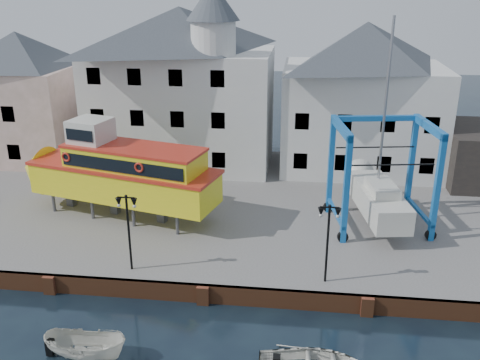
# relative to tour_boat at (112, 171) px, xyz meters

# --- Properties ---
(ground) EXTENTS (140.00, 140.00, 0.00)m
(ground) POSITION_rel_tour_boat_xyz_m (7.17, -7.89, -3.88)
(ground) COLOR black
(ground) RESTS_ON ground
(hardstanding) EXTENTS (44.00, 22.00, 1.00)m
(hardstanding) POSITION_rel_tour_boat_xyz_m (7.17, 3.11, -3.38)
(hardstanding) COLOR #605E5C
(hardstanding) RESTS_ON ground
(quay_wall) EXTENTS (44.00, 0.47, 1.00)m
(quay_wall) POSITION_rel_tour_boat_xyz_m (7.17, -7.78, -3.38)
(quay_wall) COLOR brown
(quay_wall) RESTS_ON ground
(building_pink) EXTENTS (8.00, 7.00, 10.30)m
(building_pink) POSITION_rel_tour_boat_xyz_m (-10.83, 10.11, 2.27)
(building_pink) COLOR tan
(building_pink) RESTS_ON hardstanding
(building_white_main) EXTENTS (14.00, 8.30, 14.00)m
(building_white_main) POSITION_rel_tour_boat_xyz_m (2.30, 10.51, 3.47)
(building_white_main) COLOR silver
(building_white_main) RESTS_ON hardstanding
(building_white_right) EXTENTS (12.00, 8.00, 11.20)m
(building_white_right) POSITION_rel_tour_boat_xyz_m (16.17, 11.11, 2.72)
(building_white_right) COLOR silver
(building_white_right) RESTS_ON hardstanding
(lamp_post_left) EXTENTS (1.12, 0.32, 4.20)m
(lamp_post_left) POSITION_rel_tour_boat_xyz_m (3.17, -6.69, 0.30)
(lamp_post_left) COLOR black
(lamp_post_left) RESTS_ON hardstanding
(lamp_post_right) EXTENTS (1.12, 0.32, 4.20)m
(lamp_post_right) POSITION_rel_tour_boat_xyz_m (13.17, -6.69, 0.30)
(lamp_post_right) COLOR black
(lamp_post_right) RESTS_ON hardstanding
(tour_boat) EXTENTS (14.39, 6.76, 6.10)m
(tour_boat) POSITION_rel_tour_boat_xyz_m (0.00, 0.00, 0.00)
(tour_boat) COLOR #59595E
(tour_boat) RESTS_ON hardstanding
(travel_lift) EXTENTS (6.41, 8.40, 12.34)m
(travel_lift) POSITION_rel_tour_boat_xyz_m (16.35, 0.95, -0.81)
(travel_lift) COLOR #144CA0
(travel_lift) RESTS_ON hardstanding
(motorboat_a) EXTENTS (3.71, 1.51, 1.41)m
(motorboat_a) POSITION_rel_tour_boat_xyz_m (2.95, -12.50, -3.88)
(motorboat_a) COLOR silver
(motorboat_a) RESTS_ON ground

